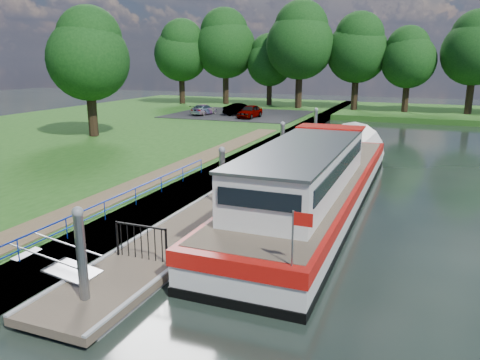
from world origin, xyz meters
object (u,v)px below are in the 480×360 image
at_px(pontoon, 257,184).
at_px(car_a, 250,111).
at_px(car_b, 241,110).
at_px(barge, 319,181).
at_px(car_c, 204,109).

height_order(pontoon, car_a, car_a).
bearing_deg(car_a, car_b, 139.90).
bearing_deg(barge, car_c, 126.02).
distance_m(barge, car_a, 26.68).
xyz_separation_m(pontoon, car_a, (-8.69, 22.13, 1.30)).
bearing_deg(car_b, car_a, -147.18).
bearing_deg(car_c, car_b, -166.75).
xyz_separation_m(barge, car_a, (-12.29, 23.68, 0.39)).
distance_m(barge, car_b, 28.64).
height_order(barge, car_a, barge).
distance_m(car_a, car_c, 5.66).
bearing_deg(pontoon, car_c, 121.80).
bearing_deg(car_b, pontoon, -170.46).
bearing_deg(car_c, car_a, 176.91).
bearing_deg(barge, car_a, 117.42).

